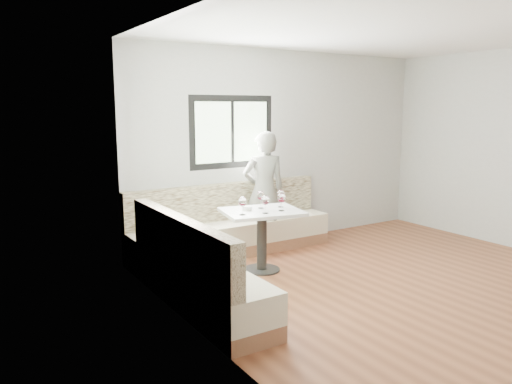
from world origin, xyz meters
TOP-DOWN VIEW (x-y plane):
  - room at (-0.08, 0.08)m, footprint 5.01×5.01m
  - banquette at (-1.59, 1.63)m, footprint 2.90×2.80m
  - table at (-1.10, 1.43)m, footprint 1.05×0.89m
  - person at (-0.57, 2.19)m, footprint 0.69×0.55m
  - olive_ramekin at (-1.24, 1.53)m, footprint 0.11×0.11m
  - wine_glass_a at (-1.43, 1.33)m, footprint 0.10×0.10m
  - wine_glass_b at (-1.16, 1.25)m, footprint 0.10×0.10m
  - wine_glass_c at (-0.91, 1.28)m, footprint 0.10×0.10m
  - wine_glass_d at (-1.04, 1.53)m, footprint 0.10×0.10m
  - wine_glass_e at (-0.80, 1.46)m, footprint 0.10×0.10m

SIDE VIEW (x-z plane):
  - banquette at x=-1.59m, z-range -0.14..0.81m
  - table at x=-1.10m, z-range 0.19..0.95m
  - olive_ramekin at x=-1.24m, z-range 0.76..0.80m
  - person at x=-0.57m, z-range 0.00..1.67m
  - wine_glass_a at x=-1.43m, z-range 0.80..1.02m
  - wine_glass_b at x=-1.16m, z-range 0.80..1.02m
  - wine_glass_c at x=-0.91m, z-range 0.80..1.02m
  - wine_glass_d at x=-1.04m, z-range 0.80..1.02m
  - wine_glass_e at x=-0.80m, z-range 0.80..1.02m
  - room at x=-0.08m, z-range 0.01..2.82m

